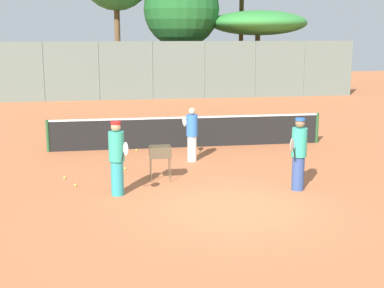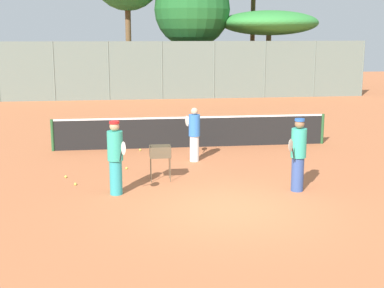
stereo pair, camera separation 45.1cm
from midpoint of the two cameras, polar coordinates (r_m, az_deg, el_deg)
ground_plane at (r=12.18m, az=3.33°, el=-6.89°), size 80.00×80.00×0.00m
tennis_net at (r=18.40m, az=-1.16°, el=1.36°), size 9.49×0.10×1.07m
back_fence at (r=31.69m, az=-4.68°, el=7.82°), size 24.91×0.08×3.39m
tree_1 at (r=34.47m, az=-1.52°, el=14.10°), size 4.75×4.75×7.66m
tree_2 at (r=35.26m, az=6.69°, el=12.68°), size 6.21×6.21×5.25m
player_white_outfit at (r=13.04m, az=-9.01°, el=-1.43°), size 0.48×0.89×1.82m
player_red_cap at (r=13.53m, az=10.38°, el=-0.97°), size 0.67×0.79×1.83m
player_yellow_shirt at (r=16.35m, az=-0.80°, el=1.10°), size 0.41×0.87×1.66m
ball_cart at (r=14.26m, az=-4.29°, el=-1.14°), size 0.56×0.41×0.94m
tennis_ball_0 at (r=18.00m, az=-6.66°, el=-0.66°), size 0.07×0.07×0.07m
tennis_ball_1 at (r=15.63m, az=-7.98°, el=-2.62°), size 0.07×0.07×0.07m
tennis_ball_2 at (r=14.22m, az=-13.24°, el=-4.29°), size 0.07×0.07×0.07m
tennis_ball_3 at (r=14.98m, az=-14.28°, el=-3.52°), size 0.07×0.07×0.07m
parked_car at (r=35.97m, az=-6.87°, el=6.60°), size 4.20×1.70×1.60m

